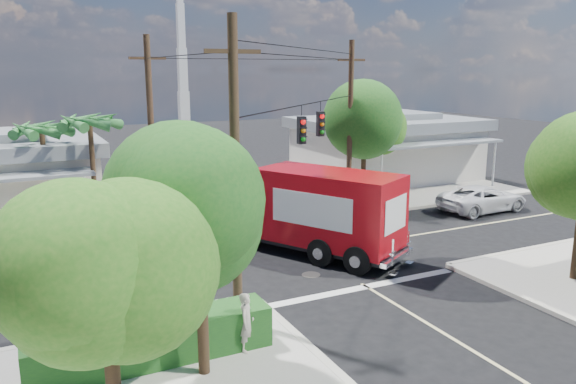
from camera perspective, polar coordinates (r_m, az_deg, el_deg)
ground at (r=23.76m, az=2.14°, el=-6.12°), size 120.00×120.00×0.00m
sidewalk_ne at (r=38.28m, az=8.78°, el=0.97°), size 14.12×14.12×0.14m
sidewalk_nw at (r=31.59m, az=-25.69°, el=-2.55°), size 14.12×14.12×0.14m
road_markings at (r=22.55m, az=3.93°, el=-7.16°), size 32.00×32.00×0.01m
building_ne at (r=39.71m, az=9.92°, el=4.63°), size 11.80×10.20×4.50m
radio_tower at (r=41.42m, az=-10.58°, el=9.54°), size 0.80×0.80×17.00m
tree_sw_front at (r=13.23m, az=-8.97°, el=-1.77°), size 3.88×3.78×6.03m
tree_sw_back at (r=10.50m, az=-17.95°, el=-8.48°), size 3.56×3.42×5.41m
tree_ne_front at (r=32.19m, az=7.87°, el=7.32°), size 4.21×4.14×6.66m
tree_ne_back at (r=35.51m, az=9.35°, el=6.79°), size 3.77×3.66×5.82m
palm_nw_front at (r=27.62m, az=-19.49°, el=6.49°), size 3.01×3.08×5.59m
palm_nw_back at (r=28.99m, az=-23.74°, el=5.66°), size 3.01×3.08×5.19m
utility_poles at (r=23.47m, az=-3.06°, el=5.36°), size 12.00×10.68×9.00m
picket_fence at (r=16.05m, az=-13.49°, el=-13.25°), size 5.94×0.06×1.00m
hedge_sw at (r=15.31m, az=-13.55°, el=-14.54°), size 6.20×1.20×1.10m
vending_boxes at (r=31.95m, az=7.15°, el=-0.10°), size 1.90×0.50×1.10m
delivery_truck at (r=23.18m, az=2.51°, el=-1.97°), size 5.99×8.31×3.54m
parked_car at (r=32.11m, az=19.17°, el=-0.61°), size 5.17×2.53×1.41m
pedestrian at (r=15.35m, az=-4.22°, el=-13.04°), size 0.68×0.70×1.62m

